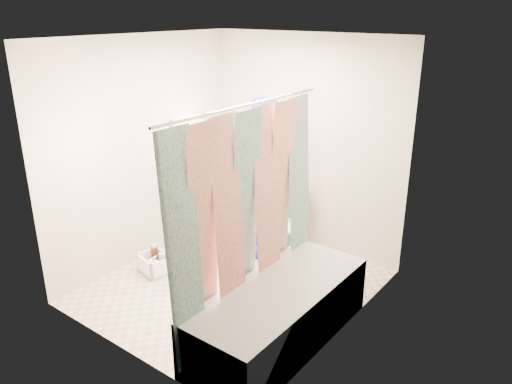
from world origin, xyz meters
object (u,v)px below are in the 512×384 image
Objects in this scene: toilet at (279,226)px; cleaning_caddy at (155,265)px; bathtub at (279,312)px; plumber at (259,179)px.

cleaning_caddy is (-0.82, -1.09, -0.28)m from toilet.
bathtub is at bearing -65.92° from toilet.
plumber is at bearing 133.01° from bathtub.
bathtub reaches higher than cleaning_caddy.
toilet is 0.57m from plumber.
toilet reaches higher than bathtub.
cleaning_caddy is at bearing -137.89° from toilet.
toilet is at bearing 66.51° from cleaning_caddy.
cleaning_caddy is (-1.68, 0.14, -0.18)m from bathtub.
bathtub is 1.50m from toilet.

